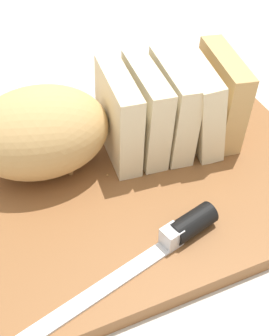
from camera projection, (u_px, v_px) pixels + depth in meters
name	position (u px, v px, depth m)	size (l,w,h in m)	color
ground_plane	(135.00, 197.00, 0.61)	(3.00, 3.00, 0.00)	beige
cutting_board	(135.00, 192.00, 0.60)	(0.47, 0.31, 0.02)	brown
bread_loaf	(103.00, 120.00, 0.60)	(0.35, 0.15, 0.11)	tan
bread_knife	(170.00, 239.00, 0.52)	(0.27, 0.09, 0.03)	silver
crumb_near_knife	(118.00, 146.00, 0.64)	(0.00, 0.00, 0.00)	#A8753D
crumb_near_loaf	(129.00, 150.00, 0.64)	(0.01, 0.01, 0.01)	#A8753D
crumb_stray_left	(108.00, 175.00, 0.61)	(0.00, 0.00, 0.00)	#A8753D
crumb_stray_right	(71.00, 172.00, 0.61)	(0.01, 0.01, 0.01)	#A8753D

